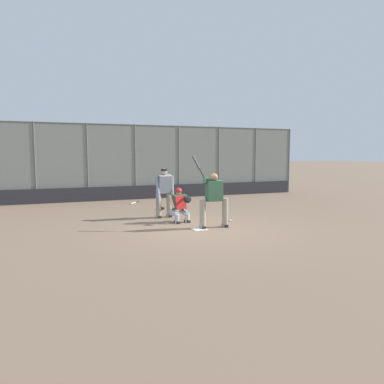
{
  "coord_description": "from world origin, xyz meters",
  "views": [
    {
      "loc": [
        4.44,
        10.37,
        2.32
      ],
      "look_at": [
        -0.16,
        -1.0,
        1.05
      ],
      "focal_mm": 35.0,
      "sensor_mm": 36.0,
      "label": 1
    }
  ],
  "objects_px": {
    "spare_bat_near_backstop": "(134,203)",
    "fielding_glove_on_dirt": "(161,208)",
    "umpire_home": "(164,191)",
    "baseball_loose": "(230,220)",
    "catcher_behind_plate": "(180,204)",
    "batter_at_plate": "(214,198)"
  },
  "relations": [
    {
      "from": "batter_at_plate",
      "to": "fielding_glove_on_dirt",
      "type": "bearing_deg",
      "value": -82.92
    },
    {
      "from": "umpire_home",
      "to": "fielding_glove_on_dirt",
      "type": "bearing_deg",
      "value": -109.1
    },
    {
      "from": "spare_bat_near_backstop",
      "to": "fielding_glove_on_dirt",
      "type": "relative_size",
      "value": 2.15
    },
    {
      "from": "catcher_behind_plate",
      "to": "umpire_home",
      "type": "height_order",
      "value": "umpire_home"
    },
    {
      "from": "batter_at_plate",
      "to": "catcher_behind_plate",
      "type": "bearing_deg",
      "value": -61.36
    },
    {
      "from": "umpire_home",
      "to": "spare_bat_near_backstop",
      "type": "relative_size",
      "value": 2.5
    },
    {
      "from": "batter_at_plate",
      "to": "baseball_loose",
      "type": "distance_m",
      "value": 1.53
    },
    {
      "from": "baseball_loose",
      "to": "catcher_behind_plate",
      "type": "bearing_deg",
      "value": -17.59
    },
    {
      "from": "umpire_home",
      "to": "baseball_loose",
      "type": "bearing_deg",
      "value": 133.61
    },
    {
      "from": "batter_at_plate",
      "to": "fielding_glove_on_dirt",
      "type": "xyz_separation_m",
      "value": [
        0.42,
        -4.22,
        -0.87
      ]
    },
    {
      "from": "umpire_home",
      "to": "spare_bat_near_backstop",
      "type": "xyz_separation_m",
      "value": [
        0.16,
        -4.14,
        -0.93
      ]
    },
    {
      "from": "catcher_behind_plate",
      "to": "baseball_loose",
      "type": "xyz_separation_m",
      "value": [
        -1.64,
        0.52,
        -0.57
      ]
    },
    {
      "from": "batter_at_plate",
      "to": "umpire_home",
      "type": "xyz_separation_m",
      "value": [
        0.86,
        -2.34,
        0.03
      ]
    },
    {
      "from": "batter_at_plate",
      "to": "spare_bat_near_backstop",
      "type": "height_order",
      "value": "batter_at_plate"
    },
    {
      "from": "baseball_loose",
      "to": "fielding_glove_on_dirt",
      "type": "bearing_deg",
      "value": -67.94
    },
    {
      "from": "catcher_behind_plate",
      "to": "fielding_glove_on_dirt",
      "type": "bearing_deg",
      "value": -104.39
    },
    {
      "from": "batter_at_plate",
      "to": "catcher_behind_plate",
      "type": "distance_m",
      "value": 1.48
    },
    {
      "from": "batter_at_plate",
      "to": "fielding_glove_on_dirt",
      "type": "distance_m",
      "value": 4.33
    },
    {
      "from": "umpire_home",
      "to": "spare_bat_near_backstop",
      "type": "height_order",
      "value": "umpire_home"
    },
    {
      "from": "batter_at_plate",
      "to": "umpire_home",
      "type": "distance_m",
      "value": 2.5
    },
    {
      "from": "catcher_behind_plate",
      "to": "baseball_loose",
      "type": "height_order",
      "value": "catcher_behind_plate"
    },
    {
      "from": "umpire_home",
      "to": "batter_at_plate",
      "type": "bearing_deg",
      "value": 104.41
    }
  ]
}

